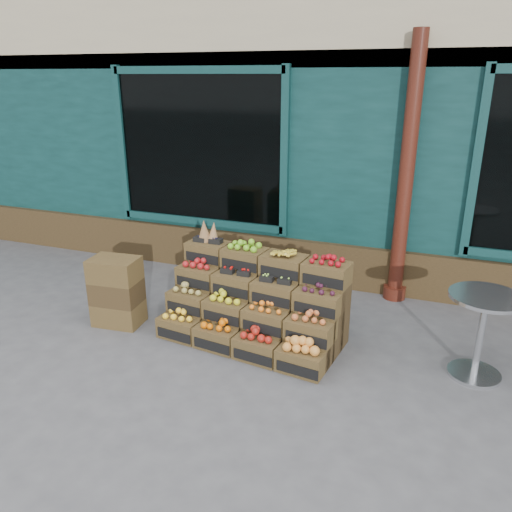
% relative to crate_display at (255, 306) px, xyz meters
% --- Properties ---
extents(ground, '(60.00, 60.00, 0.00)m').
position_rel_crate_display_xyz_m(ground, '(0.12, -0.47, -0.36)').
color(ground, '#4E4E51').
rests_on(ground, ground).
extents(shop_facade, '(12.00, 6.24, 4.80)m').
position_rel_crate_display_xyz_m(shop_facade, '(0.13, 4.65, 2.03)').
color(shop_facade, '#0F3434').
rests_on(shop_facade, ground).
extents(crate_display, '(1.99, 1.15, 1.19)m').
position_rel_crate_display_xyz_m(crate_display, '(0.00, 0.00, 0.00)').
color(crate_display, '#4D3B1E').
rests_on(crate_display, ground).
extents(spare_crates, '(0.56, 0.42, 0.80)m').
position_rel_crate_display_xyz_m(spare_crates, '(-1.58, -0.27, 0.03)').
color(spare_crates, '#4D3B1E').
rests_on(spare_crates, ground).
extents(bistro_table, '(0.67, 0.67, 0.84)m').
position_rel_crate_display_xyz_m(bistro_table, '(2.24, 0.03, 0.16)').
color(bistro_table, '#AEB0B5').
rests_on(bistro_table, ground).
extents(shopkeeper, '(0.81, 0.66, 1.91)m').
position_rel_crate_display_xyz_m(shopkeeper, '(-1.31, 2.29, 0.59)').
color(shopkeeper, '#195A31').
rests_on(shopkeeper, ground).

